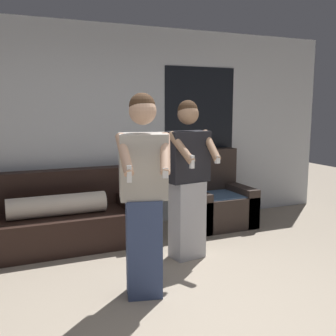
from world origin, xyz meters
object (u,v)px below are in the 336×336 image
object	(u,v)px
armchair	(214,201)
person_right	(188,180)
couch	(56,220)
person_left	(143,194)

from	to	relation	value
armchair	person_right	size ratio (longest dim) A/B	0.61
person_right	couch	bearing A→B (deg)	143.55
couch	armchair	xyz separation A→B (m)	(2.16, 0.03, 0.02)
couch	armchair	distance (m)	2.16
armchair	person_left	bearing A→B (deg)	-135.04
armchair	person_left	xyz separation A→B (m)	(-1.63, -1.62, 0.58)
armchair	person_left	size ratio (longest dim) A/B	0.59
couch	person_left	xyz separation A→B (m)	(0.54, -1.59, 0.60)
person_left	armchair	bearing A→B (deg)	44.96
couch	person_right	bearing A→B (deg)	-36.45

